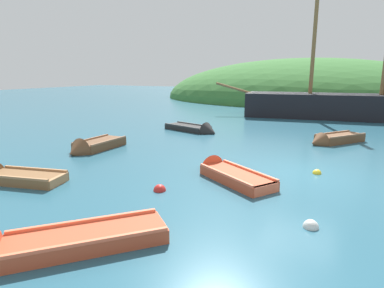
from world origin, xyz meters
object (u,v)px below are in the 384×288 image
(rowboat_center, at_px, (333,140))
(sailing_ship, at_px, (349,109))
(rowboat_far, at_px, (12,179))
(rowboat_near_dock, at_px, (196,130))
(rowboat_portside, at_px, (226,174))
(buoy_yellow, at_px, (317,174))
(buoy_white, at_px, (311,227))
(rowboat_outer_left, at_px, (53,247))
(buoy_red, at_px, (160,191))
(rowboat_outer_right, at_px, (93,148))

(rowboat_center, bearing_deg, sailing_ship, -146.24)
(rowboat_far, relative_size, rowboat_near_dock, 0.84)
(rowboat_near_dock, bearing_deg, rowboat_portside, -40.58)
(rowboat_portside, height_order, buoy_yellow, rowboat_portside)
(sailing_ship, relative_size, buoy_white, 49.57)
(buoy_yellow, bearing_deg, rowboat_near_dock, 141.60)
(sailing_ship, bearing_deg, rowboat_outer_left, 70.88)
(buoy_white, xyz_separation_m, buoy_red, (-4.19, 0.57, 0.00))
(rowboat_outer_left, bearing_deg, rowboat_portside, -150.50)
(rowboat_far, bearing_deg, buoy_white, 172.52)
(rowboat_portside, xyz_separation_m, buoy_white, (2.87, -2.56, -0.09))
(sailing_ship, bearing_deg, buoy_red, 68.93)
(rowboat_center, bearing_deg, rowboat_outer_right, -19.76)
(buoy_white, relative_size, buoy_red, 0.95)
(rowboat_outer_right, height_order, buoy_yellow, rowboat_outer_right)
(rowboat_portside, distance_m, rowboat_outer_right, 6.63)
(rowboat_portside, xyz_separation_m, buoy_red, (-1.32, -1.99, -0.09))
(buoy_yellow, height_order, buoy_red, buoy_red)
(rowboat_near_dock, bearing_deg, buoy_yellow, -20.18)
(rowboat_far, xyz_separation_m, rowboat_near_dock, (1.54, 10.48, 0.00))
(rowboat_outer_right, height_order, rowboat_center, rowboat_outer_right)
(sailing_ship, xyz_separation_m, buoy_red, (-4.89, -18.91, -0.68))
(rowboat_outer_left, relative_size, rowboat_outer_right, 1.16)
(rowboat_far, distance_m, rowboat_near_dock, 10.60)
(rowboat_far, distance_m, buoy_white, 8.83)
(rowboat_outer_left, height_order, rowboat_near_dock, rowboat_near_dock)
(rowboat_outer_right, bearing_deg, rowboat_far, 9.50)
(rowboat_outer_left, distance_m, buoy_red, 3.70)
(rowboat_outer_right, bearing_deg, sailing_ship, 149.00)
(rowboat_outer_right, bearing_deg, buoy_white, 70.42)
(rowboat_far, xyz_separation_m, buoy_white, (8.81, 0.67, -0.08))
(rowboat_portside, distance_m, buoy_red, 2.39)
(rowboat_outer_right, bearing_deg, rowboat_near_dock, 162.40)
(rowboat_center, xyz_separation_m, buoy_red, (-4.26, -9.19, -0.13))
(buoy_red, bearing_deg, rowboat_center, 65.11)
(sailing_ship, height_order, rowboat_center, sailing_ship)
(rowboat_outer_left, bearing_deg, rowboat_near_dock, -123.36)
(sailing_ship, relative_size, rowboat_outer_right, 5.86)
(rowboat_outer_left, bearing_deg, rowboat_far, -74.97)
(sailing_ship, bearing_deg, buoy_white, 81.36)
(rowboat_portside, distance_m, rowboat_near_dock, 8.48)
(rowboat_outer_left, distance_m, buoy_white, 5.34)
(rowboat_center, xyz_separation_m, buoy_white, (-0.08, -9.75, -0.13))
(rowboat_outer_left, xyz_separation_m, rowboat_center, (4.40, 12.89, 0.04))
(rowboat_far, bearing_deg, rowboat_near_dock, -110.21)
(rowboat_far, relative_size, rowboat_center, 1.01)
(rowboat_outer_left, xyz_separation_m, rowboat_outer_right, (-5.08, 6.78, 0.03))
(rowboat_outer_left, relative_size, buoy_yellow, 11.64)
(rowboat_far, bearing_deg, sailing_ship, -127.11)
(rowboat_outer_right, relative_size, buoy_red, 8.03)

